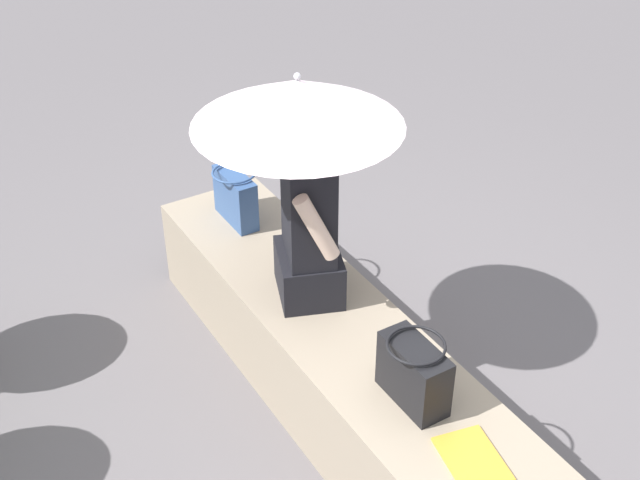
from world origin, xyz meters
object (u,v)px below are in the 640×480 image
(tote_bag_canvas, at_px, (235,196))
(magazine, at_px, (471,460))
(handbag_black, at_px, (413,373))
(parasol, at_px, (298,103))
(person_seated, at_px, (309,222))

(tote_bag_canvas, bearing_deg, magazine, 179.96)
(handbag_black, relative_size, magazine, 1.12)
(handbag_black, bearing_deg, parasol, -0.70)
(person_seated, xyz_separation_m, tote_bag_canvas, (0.73, 0.01, -0.24))
(person_seated, relative_size, handbag_black, 2.87)
(person_seated, relative_size, parasol, 0.86)
(tote_bag_canvas, height_order, magazine, tote_bag_canvas)
(parasol, relative_size, tote_bag_canvas, 3.39)
(handbag_black, bearing_deg, tote_bag_canvas, -0.02)
(tote_bag_canvas, bearing_deg, handbag_black, 179.98)
(parasol, distance_m, tote_bag_canvas, 1.01)
(parasol, bearing_deg, person_seated, 179.53)
(tote_bag_canvas, xyz_separation_m, magazine, (-1.91, 0.00, -0.14))
(parasol, xyz_separation_m, magazine, (-1.26, 0.01, -0.91))
(person_seated, distance_m, magazine, 1.24)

